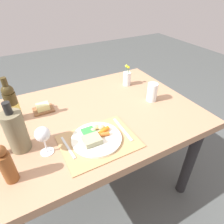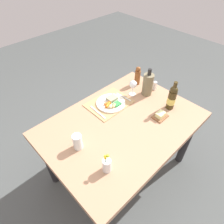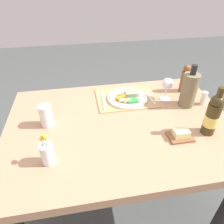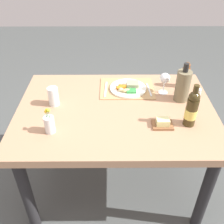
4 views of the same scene
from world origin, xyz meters
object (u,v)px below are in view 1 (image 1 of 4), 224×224
object	(u,v)px
butter_dish	(43,108)
water_tumbler	(152,93)
wine_glass	(43,135)
dining_table	(95,124)
pepper_mill	(6,165)
flower_vase	(127,78)
knife	(122,129)
cooler_bottle	(16,131)
fork	(68,147)
dinner_plate	(96,137)
wine_bottle	(12,103)

from	to	relation	value
butter_dish	water_tumbler	size ratio (longest dim) A/B	0.99
wine_glass	dining_table	bearing A→B (deg)	29.53
pepper_mill	flower_vase	bearing A→B (deg)	29.67
flower_vase	wine_glass	bearing A→B (deg)	-149.85
knife	pepper_mill	xyz separation A→B (m)	(-0.60, -0.05, 0.09)
cooler_bottle	pepper_mill	world-z (taller)	cooler_bottle
dining_table	fork	xyz separation A→B (m)	(-0.25, -0.23, 0.11)
cooler_bottle	butter_dish	distance (m)	0.36
dining_table	dinner_plate	size ratio (longest dim) A/B	4.91
wine_glass	water_tumbler	world-z (taller)	wine_glass
dinner_plate	dining_table	bearing A→B (deg)	67.74
fork	pepper_mill	xyz separation A→B (m)	(-0.27, -0.06, 0.09)
dining_table	dinner_plate	xyz separation A→B (m)	(-0.10, -0.24, 0.12)
fork	wine_bottle	distance (m)	0.46
butter_dish	water_tumbler	xyz separation A→B (m)	(0.71, -0.24, 0.04)
wine_bottle	pepper_mill	xyz separation A→B (m)	(-0.07, -0.46, -0.02)
cooler_bottle	pepper_mill	xyz separation A→B (m)	(-0.06, -0.18, -0.02)
dinner_plate	butter_dish	size ratio (longest dim) A/B	2.11
dinner_plate	cooler_bottle	size ratio (longest dim) A/B	0.97
fork	knife	xyz separation A→B (m)	(0.33, -0.01, 0.00)
cooler_bottle	knife	bearing A→B (deg)	-13.64
knife	wine_bottle	world-z (taller)	wine_bottle
pepper_mill	fork	bearing A→B (deg)	13.01
dinner_plate	butter_dish	distance (m)	0.47
butter_dish	pepper_mill	world-z (taller)	pepper_mill
knife	wine_glass	bearing A→B (deg)	177.74
water_tumbler	flower_vase	bearing A→B (deg)	95.21
water_tumbler	flower_vase	xyz separation A→B (m)	(-0.03, 0.29, 0.00)
dinner_plate	wine_glass	world-z (taller)	wine_glass
water_tumbler	cooler_bottle	bearing A→B (deg)	-176.39
dinner_plate	butter_dish	bearing A→B (deg)	114.12
fork	flower_vase	world-z (taller)	flower_vase
knife	cooler_bottle	xyz separation A→B (m)	(-0.54, 0.13, 0.11)
cooler_bottle	flower_vase	world-z (taller)	cooler_bottle
pepper_mill	knife	bearing A→B (deg)	4.97
wine_glass	cooler_bottle	xyz separation A→B (m)	(-0.11, 0.09, -0.00)
knife	wine_bottle	distance (m)	0.68
cooler_bottle	butter_dish	bearing A→B (deg)	59.06
butter_dish	wine_glass	bearing A→B (deg)	-99.87
wine_bottle	water_tumbler	bearing A→B (deg)	-14.21
dining_table	flower_vase	bearing A→B (deg)	30.71
pepper_mill	water_tumbler	bearing A→B (deg)	14.02
flower_vase	fork	bearing A→B (deg)	-144.58
butter_dish	water_tumbler	bearing A→B (deg)	-18.41
fork	flower_vase	distance (m)	0.80
dining_table	knife	world-z (taller)	knife
wine_bottle	flower_vase	xyz separation A→B (m)	(0.85, 0.07, -0.06)
dining_table	knife	xyz separation A→B (m)	(0.07, -0.24, 0.11)
dinner_plate	fork	xyz separation A→B (m)	(-0.16, 0.01, -0.01)
butter_dish	pepper_mill	bearing A→B (deg)	-116.73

